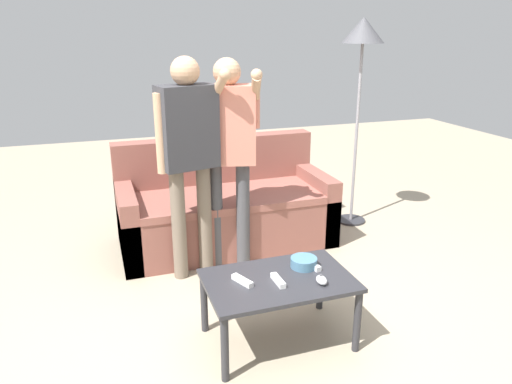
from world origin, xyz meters
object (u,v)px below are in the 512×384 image
object	(u,v)px
game_remote_wand_far	(242,281)
game_remote_wand_spare	(278,280)
coffee_table	(279,287)
couch	(224,209)
snack_bowl	(304,262)
game_remote_nunchuk	(322,280)
floor_lamp	(363,44)
player_center	(228,141)
game_remote_wand_near	(311,264)
player_left	(189,144)

from	to	relation	value
game_remote_wand_far	game_remote_wand_spare	size ratio (longest dim) A/B	1.04
coffee_table	game_remote_wand_spare	distance (m)	0.09
couch	snack_bowl	bearing A→B (deg)	-85.40
game_remote_nunchuk	floor_lamp	xyz separation A→B (m)	(1.18, 1.70, 1.23)
player_center	game_remote_wand_spare	distance (m)	1.26
coffee_table	game_remote_wand_near	bearing A→B (deg)	17.88
player_center	game_remote_wand_near	distance (m)	1.17
game_remote_nunchuk	player_center	xyz separation A→B (m)	(-0.20, 1.21, 0.57)
couch	game_remote_nunchuk	world-z (taller)	couch
game_remote_wand_far	game_remote_nunchuk	bearing A→B (deg)	-20.10
game_remote_wand_near	couch	bearing A→B (deg)	96.34
floor_lamp	player_center	xyz separation A→B (m)	(-1.38, -0.50, -0.66)
game_remote_wand_near	game_remote_wand_far	xyz separation A→B (m)	(-0.46, -0.06, 0.00)
game_remote_nunchuk	floor_lamp	bearing A→B (deg)	55.30
game_remote_wand_near	player_center	bearing A→B (deg)	103.46
game_remote_nunchuk	player_left	world-z (taller)	player_left
snack_bowl	game_remote_nunchuk	world-z (taller)	snack_bowl
snack_bowl	game_remote_wand_near	size ratio (longest dim) A/B	0.97
game_remote_wand_spare	game_remote_wand_far	bearing A→B (deg)	161.60
floor_lamp	game_remote_wand_far	size ratio (longest dim) A/B	12.07
coffee_table	game_remote_wand_spare	world-z (taller)	game_remote_wand_spare
snack_bowl	game_remote_wand_spare	xyz separation A→B (m)	(-0.22, -0.13, -0.01)
game_remote_nunchuk	player_left	xyz separation A→B (m)	(-0.51, 1.15, 0.59)
player_left	game_remote_wand_near	bearing A→B (deg)	-59.53
snack_bowl	player_center	bearing A→B (deg)	101.09
couch	game_remote_wand_near	xyz separation A→B (m)	(0.16, -1.44, 0.13)
player_left	game_remote_wand_far	xyz separation A→B (m)	(0.09, -0.99, -0.59)
game_remote_nunchuk	game_remote_wand_spare	bearing A→B (deg)	158.49
game_remote_wand_far	game_remote_wand_spare	distance (m)	0.21
couch	player_left	distance (m)	0.97
game_remote_wand_spare	player_left	bearing A→B (deg)	105.00
game_remote_nunchuk	floor_lamp	distance (m)	2.41
player_center	game_remote_wand_near	xyz separation A→B (m)	(0.24, -0.99, -0.58)
couch	snack_bowl	distance (m)	1.44
coffee_table	game_remote_wand_far	world-z (taller)	game_remote_wand_far
player_center	game_remote_wand_far	xyz separation A→B (m)	(-0.22, -1.05, -0.58)
couch	game_remote_wand_spare	xyz separation A→B (m)	(-0.11, -1.56, 0.13)
game_remote_wand_spare	coffee_table	bearing A→B (deg)	63.97
floor_lamp	game_remote_wand_near	distance (m)	2.25
player_center	game_remote_wand_spare	bearing A→B (deg)	-91.44
snack_bowl	game_remote_wand_near	distance (m)	0.05
player_center	game_remote_wand_near	size ratio (longest dim) A/B	9.61
coffee_table	game_remote_wand_far	size ratio (longest dim) A/B	5.45
floor_lamp	game_remote_nunchuk	bearing A→B (deg)	-124.70
couch	player_center	size ratio (longest dim) A/B	1.12
player_center	game_remote_wand_near	world-z (taller)	player_center
floor_lamp	snack_bowl	bearing A→B (deg)	-128.80
player_center	floor_lamp	bearing A→B (deg)	19.81
coffee_table	player_left	xyz separation A→B (m)	(-0.30, 1.01, 0.66)
coffee_table	game_remote_nunchuk	xyz separation A→B (m)	(0.21, -0.14, 0.08)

